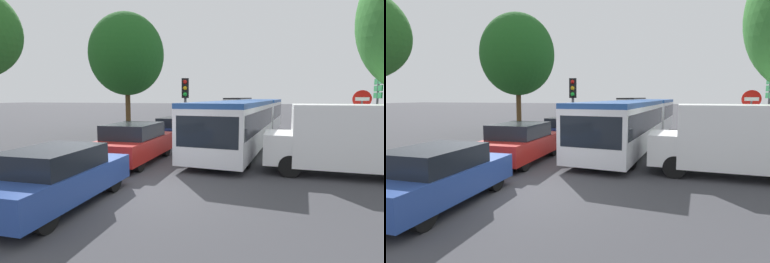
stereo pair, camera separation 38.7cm
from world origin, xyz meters
The scene contains 14 objects.
ground_plane centered at (0.00, 0.00, 0.00)m, with size 200.00×200.00×0.00m, color #3D3D42.
articulated_bus centered at (1.96, 9.76, 1.36)m, with size 3.86×15.98×2.35m.
city_bus_rear centered at (-1.81, 39.45, 1.37)m, with size 3.20×11.13×2.36m.
queued_car_blue centered at (-1.59, -1.51, 0.71)m, with size 1.76×4.04×1.40m.
queued_car_red centered at (-1.95, 3.33, 0.78)m, with size 1.92×4.43×1.53m.
queued_car_navy centered at (-2.00, 8.70, 0.71)m, with size 1.77×4.06×1.40m.
queued_car_tan centered at (-2.04, 14.11, 0.73)m, with size 1.81×4.16×1.44m.
queued_car_white centered at (-1.98, 19.77, 0.69)m, with size 1.71×3.93×1.36m.
queued_car_graphite centered at (-2.02, 25.11, 0.70)m, with size 1.73×3.99×1.38m.
white_van centered at (5.70, 3.35, 1.24)m, with size 5.05×2.12×2.31m.
traffic_light centered at (-0.68, 6.09, 2.50)m, with size 0.36×0.39×3.40m.
no_entry_sign centered at (6.66, 6.00, 1.88)m, with size 0.70×0.08×2.82m.
direction_sign_post centered at (8.15, 9.17, 2.57)m, with size 0.14×1.40×3.60m.
tree_left_mid centered at (-6.39, 11.55, 5.39)m, with size 5.01×5.01×8.15m.
Camera 2 is at (3.59, -7.16, 2.57)m, focal length 28.00 mm.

